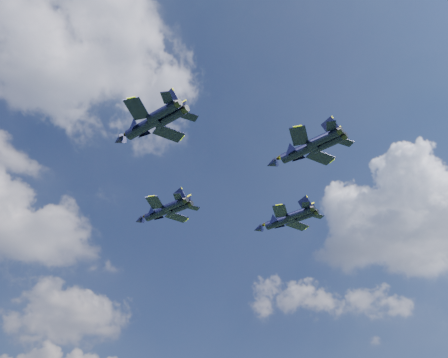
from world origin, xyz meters
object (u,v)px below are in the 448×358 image
jet_slot (297,152)px  jet_left (142,128)px  jet_lead (157,213)px  jet_right (279,222)px

jet_slot → jet_left: bearing=138.7°
jet_lead → jet_right: bearing=-51.5°
jet_left → jet_slot: bearing=-42.1°
jet_right → jet_slot: jet_slot is taller
jet_right → jet_slot: bearing=-139.6°
jet_left → jet_slot: size_ratio=1.03×
jet_left → jet_slot: 29.40m
jet_lead → jet_left: size_ratio=0.90×
jet_lead → jet_slot: 35.14m
jet_lead → jet_slot: bearing=-90.3°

